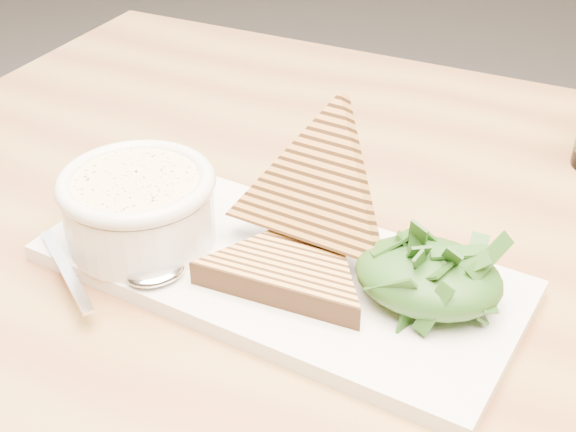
% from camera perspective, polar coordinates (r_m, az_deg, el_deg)
% --- Properties ---
extents(table_top, '(1.30, 0.90, 0.04)m').
position_cam_1_polar(table_top, '(0.72, 11.47, -4.88)').
color(table_top, olive).
rests_on(table_top, ground).
extents(table_leg_bl, '(0.06, 0.06, 0.70)m').
position_cam_1_polar(table_leg_bl, '(1.40, -10.13, -2.16)').
color(table_leg_bl, olive).
rests_on(table_leg_bl, ground).
extents(platter, '(0.42, 0.23, 0.01)m').
position_cam_1_polar(platter, '(0.67, -0.67, -3.88)').
color(platter, white).
rests_on(platter, table_top).
extents(soup_bowl, '(0.13, 0.13, 0.05)m').
position_cam_1_polar(soup_bowl, '(0.70, -10.49, 0.12)').
color(soup_bowl, white).
rests_on(soup_bowl, platter).
extents(soup, '(0.11, 0.11, 0.01)m').
position_cam_1_polar(soup, '(0.68, -10.75, 2.25)').
color(soup, '#FCDA9C').
rests_on(soup, soup_bowl).
extents(bowl_rim, '(0.13, 0.13, 0.01)m').
position_cam_1_polar(bowl_rim, '(0.68, -10.77, 2.39)').
color(bowl_rim, white).
rests_on(bowl_rim, soup_bowl).
extents(sandwich_flat, '(0.17, 0.17, 0.02)m').
position_cam_1_polar(sandwich_flat, '(0.65, 0.37, -3.60)').
color(sandwich_flat, gold).
rests_on(sandwich_flat, platter).
extents(sandwich_lean, '(0.19, 0.19, 0.19)m').
position_cam_1_polar(sandwich_lean, '(0.66, 2.05, 1.76)').
color(sandwich_lean, gold).
rests_on(sandwich_lean, sandwich_flat).
extents(salad_base, '(0.12, 0.09, 0.04)m').
position_cam_1_polar(salad_base, '(0.63, 9.94, -4.27)').
color(salad_base, '#214518').
rests_on(salad_base, platter).
extents(arugula_pile, '(0.11, 0.10, 0.05)m').
position_cam_1_polar(arugula_pile, '(0.63, 9.98, -3.92)').
color(arugula_pile, '#224F17').
rests_on(arugula_pile, platter).
extents(spoon_bowl, '(0.06, 0.06, 0.01)m').
position_cam_1_polar(spoon_bowl, '(0.66, -9.38, -3.95)').
color(spoon_bowl, silver).
rests_on(spoon_bowl, platter).
extents(spoon_handle, '(0.10, 0.08, 0.00)m').
position_cam_1_polar(spoon_handle, '(0.68, -15.50, -3.70)').
color(spoon_handle, silver).
rests_on(spoon_handle, platter).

